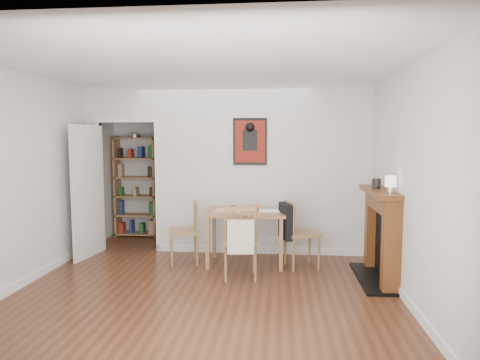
# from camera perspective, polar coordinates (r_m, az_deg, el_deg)

# --- Properties ---
(ground) EXTENTS (5.20, 5.20, 0.00)m
(ground) POSITION_cam_1_polar(r_m,az_deg,el_deg) (5.59, -3.90, -13.23)
(ground) COLOR #502B1A
(ground) RESTS_ON ground
(room_shell) EXTENTS (5.20, 5.20, 5.20)m
(room_shell) POSITION_cam_1_polar(r_m,az_deg,el_deg) (6.63, -1.26, 1.23)
(room_shell) COLOR silver
(room_shell) RESTS_ON ground
(dining_table) EXTENTS (1.13, 0.72, 0.77)m
(dining_table) POSITION_cam_1_polar(r_m,az_deg,el_deg) (6.11, 0.78, -5.01)
(dining_table) COLOR #946745
(dining_table) RESTS_ON ground
(chair_left) EXTENTS (0.56, 0.56, 0.91)m
(chair_left) POSITION_cam_1_polar(r_m,az_deg,el_deg) (6.24, -7.51, -6.91)
(chair_left) COLOR olive
(chair_left) RESTS_ON ground
(chair_right) EXTENTS (0.63, 0.59, 0.94)m
(chair_right) POSITION_cam_1_polar(r_m,az_deg,el_deg) (6.05, 8.08, -7.01)
(chair_right) COLOR olive
(chair_right) RESTS_ON ground
(chair_front) EXTENTS (0.53, 0.59, 0.96)m
(chair_front) POSITION_cam_1_polar(r_m,az_deg,el_deg) (5.55, 0.03, -8.09)
(chair_front) COLOR olive
(chair_front) RESTS_ON ground
(bookshelf) EXTENTS (0.77, 0.31, 1.84)m
(bookshelf) POSITION_cam_1_polar(r_m,az_deg,el_deg) (8.10, -13.63, -0.91)
(bookshelf) COLOR #946745
(bookshelf) RESTS_ON ground
(fireplace) EXTENTS (0.45, 1.25, 1.16)m
(fireplace) POSITION_cam_1_polar(r_m,az_deg,el_deg) (5.74, 18.42, -6.61)
(fireplace) COLOR brown
(fireplace) RESTS_ON ground
(red_glass) EXTENTS (0.07, 0.07, 0.09)m
(red_glass) POSITION_cam_1_polar(r_m,az_deg,el_deg) (6.03, -0.94, -3.81)
(red_glass) COLOR maroon
(red_glass) RESTS_ON dining_table
(orange_fruit) EXTENTS (0.09, 0.09, 0.09)m
(orange_fruit) POSITION_cam_1_polar(r_m,az_deg,el_deg) (6.17, 2.11, -3.63)
(orange_fruit) COLOR #F0550C
(orange_fruit) RESTS_ON dining_table
(placemat) EXTENTS (0.44, 0.36, 0.00)m
(placemat) POSITION_cam_1_polar(r_m,az_deg,el_deg) (6.15, -1.46, -4.05)
(placemat) COLOR beige
(placemat) RESTS_ON dining_table
(notebook) EXTENTS (0.29, 0.22, 0.01)m
(notebook) POSITION_cam_1_polar(r_m,az_deg,el_deg) (6.10, 3.94, -4.09)
(notebook) COLOR white
(notebook) RESTS_ON dining_table
(mantel_lamp) EXTENTS (0.13, 0.13, 0.21)m
(mantel_lamp) POSITION_cam_1_polar(r_m,az_deg,el_deg) (5.29, 19.44, -0.28)
(mantel_lamp) COLOR silver
(mantel_lamp) RESTS_ON fireplace
(ceramic_jar_a) EXTENTS (0.11, 0.11, 0.13)m
(ceramic_jar_a) POSITION_cam_1_polar(r_m,az_deg,el_deg) (5.71, 17.73, -0.46)
(ceramic_jar_a) COLOR black
(ceramic_jar_a) RESTS_ON fireplace
(ceramic_jar_b) EXTENTS (0.07, 0.07, 0.09)m
(ceramic_jar_b) POSITION_cam_1_polar(r_m,az_deg,el_deg) (5.96, 17.50, -0.39)
(ceramic_jar_b) COLOR black
(ceramic_jar_b) RESTS_ON fireplace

